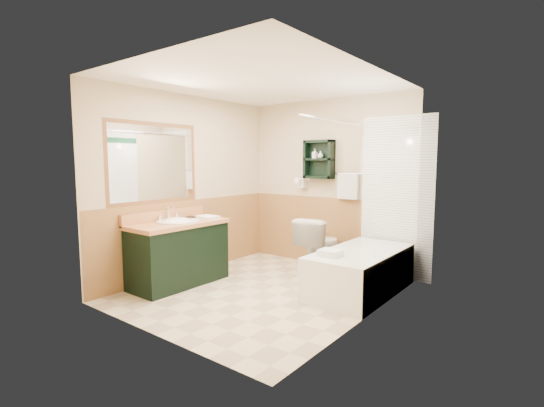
{
  "coord_description": "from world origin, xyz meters",
  "views": [
    {
      "loc": [
        2.84,
        -3.5,
        1.53
      ],
      "look_at": [
        -0.02,
        0.2,
        1.02
      ],
      "focal_mm": 26.0,
      "sensor_mm": 36.0,
      "label": 1
    }
  ],
  "objects_px": {
    "vanity": "(179,253)",
    "bathtub": "(360,271)",
    "vanity_book": "(186,210)",
    "soap_bottle_a": "(315,156)",
    "hair_dryer": "(302,183)",
    "toilet": "(320,246)",
    "soap_bottle_b": "(320,155)",
    "wall_shelf": "(319,159)"
  },
  "relations": [
    {
      "from": "vanity",
      "to": "hair_dryer",
      "type": "bearing_deg",
      "value": 72.24
    },
    {
      "from": "toilet",
      "to": "soap_bottle_b",
      "type": "xyz_separation_m",
      "value": [
        -0.21,
        0.34,
        1.23
      ]
    },
    {
      "from": "vanity_book",
      "to": "soap_bottle_b",
      "type": "bearing_deg",
      "value": 30.14
    },
    {
      "from": "vanity",
      "to": "bathtub",
      "type": "xyz_separation_m",
      "value": [
        1.92,
        1.09,
        -0.14
      ]
    },
    {
      "from": "soap_bottle_b",
      "to": "hair_dryer",
      "type": "bearing_deg",
      "value": 174.79
    },
    {
      "from": "toilet",
      "to": "soap_bottle_a",
      "type": "height_order",
      "value": "soap_bottle_a"
    },
    {
      "from": "toilet",
      "to": "bathtub",
      "type": "bearing_deg",
      "value": 150.91
    },
    {
      "from": "wall_shelf",
      "to": "vanity",
      "type": "distance_m",
      "value": 2.35
    },
    {
      "from": "hair_dryer",
      "to": "soap_bottle_b",
      "type": "relative_size",
      "value": 2.33
    },
    {
      "from": "toilet",
      "to": "vanity_book",
      "type": "relative_size",
      "value": 3.68
    },
    {
      "from": "vanity_book",
      "to": "soap_bottle_a",
      "type": "bearing_deg",
      "value": 32.46
    },
    {
      "from": "soap_bottle_a",
      "to": "soap_bottle_b",
      "type": "bearing_deg",
      "value": 0.0
    },
    {
      "from": "wall_shelf",
      "to": "soap_bottle_a",
      "type": "relative_size",
      "value": 4.05
    },
    {
      "from": "vanity_book",
      "to": "soap_bottle_a",
      "type": "relative_size",
      "value": 1.55
    },
    {
      "from": "hair_dryer",
      "to": "soap_bottle_b",
      "type": "height_order",
      "value": "soap_bottle_b"
    },
    {
      "from": "bathtub",
      "to": "hair_dryer",
      "type": "bearing_deg",
      "value": 150.0
    },
    {
      "from": "soap_bottle_b",
      "to": "toilet",
      "type": "bearing_deg",
      "value": -58.63
    },
    {
      "from": "bathtub",
      "to": "toilet",
      "type": "relative_size",
      "value": 1.93
    },
    {
      "from": "vanity_book",
      "to": "soap_bottle_b",
      "type": "height_order",
      "value": "soap_bottle_b"
    },
    {
      "from": "hair_dryer",
      "to": "vanity",
      "type": "relative_size",
      "value": 0.19
    },
    {
      "from": "hair_dryer",
      "to": "toilet",
      "type": "xyz_separation_m",
      "value": [
        0.54,
        -0.37,
        -0.82
      ]
    },
    {
      "from": "hair_dryer",
      "to": "vanity",
      "type": "xyz_separation_m",
      "value": [
        -0.59,
        -1.86,
        -0.81
      ]
    },
    {
      "from": "vanity",
      "to": "vanity_book",
      "type": "height_order",
      "value": "vanity_book"
    },
    {
      "from": "vanity",
      "to": "toilet",
      "type": "distance_m",
      "value": 1.87
    },
    {
      "from": "hair_dryer",
      "to": "vanity_book",
      "type": "height_order",
      "value": "hair_dryer"
    },
    {
      "from": "bathtub",
      "to": "vanity",
      "type": "bearing_deg",
      "value": -150.35
    },
    {
      "from": "wall_shelf",
      "to": "vanity_book",
      "type": "bearing_deg",
      "value": -124.05
    },
    {
      "from": "vanity",
      "to": "bathtub",
      "type": "bearing_deg",
      "value": 29.65
    },
    {
      "from": "bathtub",
      "to": "soap_bottle_b",
      "type": "bearing_deg",
      "value": 143.56
    },
    {
      "from": "soap_bottle_a",
      "to": "soap_bottle_b",
      "type": "distance_m",
      "value": 0.09
    },
    {
      "from": "hair_dryer",
      "to": "bathtub",
      "type": "height_order",
      "value": "hair_dryer"
    },
    {
      "from": "bathtub",
      "to": "soap_bottle_a",
      "type": "distance_m",
      "value": 1.88
    },
    {
      "from": "vanity",
      "to": "toilet",
      "type": "bearing_deg",
      "value": 52.62
    },
    {
      "from": "wall_shelf",
      "to": "toilet",
      "type": "bearing_deg",
      "value": -55.59
    },
    {
      "from": "soap_bottle_a",
      "to": "soap_bottle_b",
      "type": "relative_size",
      "value": 1.32
    },
    {
      "from": "bathtub",
      "to": "vanity_book",
      "type": "distance_m",
      "value": 2.33
    },
    {
      "from": "wall_shelf",
      "to": "hair_dryer",
      "type": "height_order",
      "value": "wall_shelf"
    },
    {
      "from": "hair_dryer",
      "to": "toilet",
      "type": "bearing_deg",
      "value": -34.75
    },
    {
      "from": "bathtub",
      "to": "soap_bottle_b",
      "type": "distance_m",
      "value": 1.84
    },
    {
      "from": "bathtub",
      "to": "soap_bottle_a",
      "type": "bearing_deg",
      "value": 145.93
    },
    {
      "from": "wall_shelf",
      "to": "soap_bottle_b",
      "type": "xyz_separation_m",
      "value": [
        0.03,
        -0.01,
        0.06
      ]
    },
    {
      "from": "hair_dryer",
      "to": "bathtub",
      "type": "relative_size",
      "value": 0.16
    }
  ]
}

